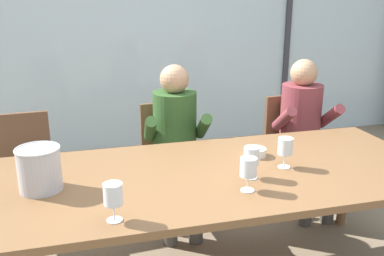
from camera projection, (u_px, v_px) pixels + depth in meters
The scene contains 16 objects.
ground at pixel (172, 208), 3.49m from camera, with size 14.00×14.00×0.00m, color #847056.
window_glass_panel at pixel (138, 30), 4.58m from camera, with size 7.79×0.03×2.60m, color silver.
window_mullion_right at pixel (288, 27), 5.00m from camera, with size 0.06×0.06×2.60m, color #38383D.
hillside_vineyard at pixel (112, 44), 8.17m from camera, with size 13.79×2.40×1.51m, color #568942.
dining_table at pixel (208, 182), 2.37m from camera, with size 2.59×1.06×0.73m.
chair_near_curtain at pixel (22, 167), 3.01m from camera, with size 0.47×0.47×0.87m.
chair_left_of_center at pixel (171, 151), 3.31m from camera, with size 0.47×0.47×0.87m.
chair_center at pixel (293, 140), 3.56m from camera, with size 0.49×0.49×0.87m.
person_olive_shirt at pixel (176, 136), 3.11m from camera, with size 0.49×0.63×1.19m.
person_maroon_top at pixel (304, 126), 3.36m from camera, with size 0.48×0.63×1.19m.
ice_bucket_primary at pixel (39, 168), 2.11m from camera, with size 0.22×0.22×0.22m.
tasting_bowl at pixel (255, 152), 2.58m from camera, with size 0.13×0.13×0.05m, color silver.
wine_glass_by_left_taster at pixel (248, 169), 2.10m from camera, with size 0.08×0.08×0.17m.
wine_glass_near_bucket at pixel (252, 156), 2.24m from camera, with size 0.08×0.08×0.17m.
wine_glass_center_pour at pixel (285, 148), 2.39m from camera, with size 0.08×0.08×0.17m.
wine_glass_by_right_taster at pixel (113, 196), 1.82m from camera, with size 0.08×0.08×0.17m.
Camera 1 is at (-0.65, -2.08, 1.67)m, focal length 40.06 mm.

